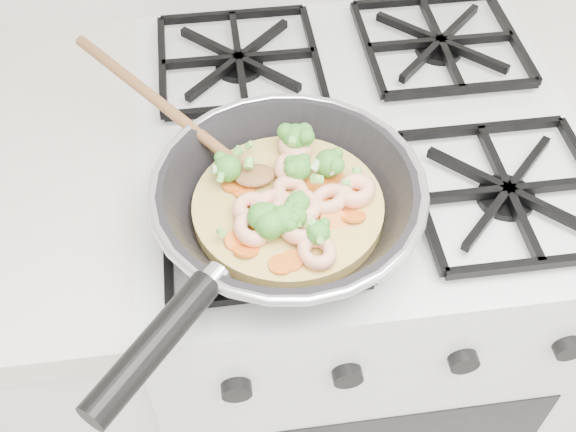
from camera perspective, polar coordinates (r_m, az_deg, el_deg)
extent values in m
cube|color=white|center=(1.30, 4.34, -7.59)|extent=(0.60, 0.60, 0.90)
cube|color=black|center=(0.95, 5.98, 7.62)|extent=(0.56, 0.56, 0.02)
torus|color=silver|center=(0.77, 0.00, 2.39)|extent=(0.31, 0.31, 0.01)
cylinder|color=black|center=(0.66, -10.99, -10.39)|extent=(0.13, 0.15, 0.03)
cylinder|color=#D5B75C|center=(0.79, 0.00, 0.69)|extent=(0.22, 0.22, 0.02)
ellipsoid|color=brown|center=(0.80, -2.75, 3.31)|extent=(0.06, 0.06, 0.01)
cylinder|color=brown|center=(0.87, -10.44, 9.09)|extent=(0.20, 0.22, 0.06)
torus|color=#FFBB96|center=(0.77, 1.27, 0.83)|extent=(0.06, 0.06, 0.02)
torus|color=#FFBB96|center=(0.79, 5.55, 2.07)|extent=(0.07, 0.07, 0.02)
torus|color=#FFBB96|center=(0.78, 0.24, 1.98)|extent=(0.06, 0.06, 0.02)
torus|color=#FFBB96|center=(0.77, -1.52, 0.84)|extent=(0.07, 0.07, 0.03)
torus|color=#FFBB96|center=(0.75, -2.99, -1.04)|extent=(0.06, 0.06, 0.02)
torus|color=#FFBB96|center=(0.73, 2.37, -2.91)|extent=(0.06, 0.06, 0.02)
torus|color=#FFBB96|center=(0.78, 3.35, 1.36)|extent=(0.06, 0.06, 0.02)
torus|color=#FFBB96|center=(0.83, 0.57, 5.70)|extent=(0.06, 0.06, 0.02)
torus|color=#FFBB96|center=(0.81, 0.14, 3.86)|extent=(0.05, 0.05, 0.03)
torus|color=#FFBB96|center=(0.75, 0.92, -1.14)|extent=(0.07, 0.07, 0.03)
torus|color=#FFBB96|center=(0.76, 0.39, 0.16)|extent=(0.08, 0.08, 0.03)
torus|color=#FFBB96|center=(0.77, -3.03, 0.69)|extent=(0.06, 0.06, 0.02)
ellipsoid|color=green|center=(0.73, 2.48, -1.39)|extent=(0.03, 0.03, 0.03)
ellipsoid|color=green|center=(0.76, 0.75, 0.97)|extent=(0.03, 0.03, 0.03)
ellipsoid|color=green|center=(0.80, -4.93, 3.91)|extent=(0.04, 0.04, 0.03)
ellipsoid|color=green|center=(0.79, 0.85, 3.94)|extent=(0.04, 0.04, 0.03)
ellipsoid|color=green|center=(0.75, -2.16, -0.04)|extent=(0.04, 0.04, 0.03)
ellipsoid|color=green|center=(0.74, -1.52, -0.75)|extent=(0.04, 0.04, 0.03)
ellipsoid|color=green|center=(0.83, 0.61, 6.43)|extent=(0.04, 0.04, 0.03)
ellipsoid|color=green|center=(0.74, -0.43, -0.31)|extent=(0.04, 0.04, 0.03)
ellipsoid|color=green|center=(0.80, 3.33, 4.30)|extent=(0.04, 0.04, 0.03)
ellipsoid|color=green|center=(0.75, 0.60, -0.08)|extent=(0.03, 0.03, 0.03)
cylinder|color=orange|center=(0.74, -3.46, -2.77)|extent=(0.03, 0.03, 0.01)
cylinder|color=orange|center=(0.79, 4.55, 1.65)|extent=(0.04, 0.04, 0.01)
cylinder|color=orange|center=(0.78, 2.60, 0.87)|extent=(0.03, 0.03, 0.01)
cylinder|color=orange|center=(0.73, -0.56, -3.95)|extent=(0.04, 0.04, 0.00)
cylinder|color=orange|center=(0.81, 3.52, 3.08)|extent=(0.04, 0.04, 0.00)
cylinder|color=orange|center=(0.81, 3.55, 3.14)|extent=(0.03, 0.03, 0.01)
cylinder|color=orange|center=(0.78, 1.98, 0.44)|extent=(0.04, 0.04, 0.01)
cylinder|color=orange|center=(0.80, -4.46, 2.57)|extent=(0.03, 0.03, 0.01)
cylinder|color=orange|center=(0.76, -2.22, -0.47)|extent=(0.03, 0.03, 0.01)
cylinder|color=orange|center=(0.73, 0.26, -3.70)|extent=(0.03, 0.03, 0.00)
cylinder|color=orange|center=(0.80, 4.99, 2.59)|extent=(0.03, 0.03, 0.00)
cylinder|color=orange|center=(0.80, -3.64, 2.11)|extent=(0.04, 0.04, 0.00)
cylinder|color=orange|center=(0.77, 3.75, -0.51)|extent=(0.04, 0.04, 0.01)
cylinder|color=orange|center=(0.75, -4.27, -2.07)|extent=(0.03, 0.03, 0.01)
cylinder|color=orange|center=(0.77, 5.28, 0.07)|extent=(0.04, 0.04, 0.01)
cylinder|color=orange|center=(0.80, 2.02, 2.30)|extent=(0.04, 0.04, 0.00)
cylinder|color=#74C850|center=(0.79, -3.21, 4.30)|extent=(0.01, 0.01, 0.01)
cylinder|color=#74C850|center=(0.74, 0.64, -0.56)|extent=(0.01, 0.01, 0.01)
cylinder|color=#74C850|center=(0.80, 5.63, 3.59)|extent=(0.01, 0.01, 0.01)
cylinder|color=#74C850|center=(0.82, -3.19, 5.78)|extent=(0.01, 0.01, 0.01)
cylinder|color=#74C850|center=(0.81, 0.35, 6.10)|extent=(0.01, 0.01, 0.01)
cylinder|color=#BDDD9C|center=(0.75, -0.49, 0.50)|extent=(0.01, 0.01, 0.01)
cylinder|color=#74C850|center=(0.77, 0.54, 1.56)|extent=(0.01, 0.01, 0.01)
cylinder|color=#BDDD9C|center=(0.79, 2.30, 4.17)|extent=(0.01, 0.01, 0.01)
cylinder|color=#74C850|center=(0.79, 2.91, 4.29)|extent=(0.01, 0.01, 0.01)
cylinder|color=#74C850|center=(0.84, -0.39, 6.72)|extent=(0.01, 0.01, 0.01)
cylinder|color=#74C850|center=(0.72, 2.62, -1.93)|extent=(0.01, 0.01, 0.01)
cylinder|color=#74C850|center=(0.78, 4.76, 2.55)|extent=(0.01, 0.01, 0.01)
cylinder|color=#74C850|center=(0.74, -5.48, -1.32)|extent=(0.01, 0.01, 0.01)
cylinder|color=#74C850|center=(0.73, 1.90, -0.72)|extent=(0.01, 0.01, 0.01)
cylinder|color=#74C850|center=(0.75, -2.63, -0.25)|extent=(0.01, 0.01, 0.01)
cylinder|color=#74C850|center=(0.82, -4.13, 5.24)|extent=(0.01, 0.01, 0.01)
cylinder|color=#BDDD9C|center=(0.79, -5.99, 3.79)|extent=(0.01, 0.01, 0.01)
cylinder|color=#74C850|center=(0.78, -5.52, 3.18)|extent=(0.01, 0.01, 0.01)
cylinder|color=#74C850|center=(0.82, 1.49, 5.69)|extent=(0.01, 0.01, 0.01)
cylinder|color=#74C850|center=(0.77, 2.38, 3.02)|extent=(0.01, 0.01, 0.01)
cylinder|color=#BDDD9C|center=(0.79, 3.69, 3.69)|extent=(0.01, 0.01, 0.01)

